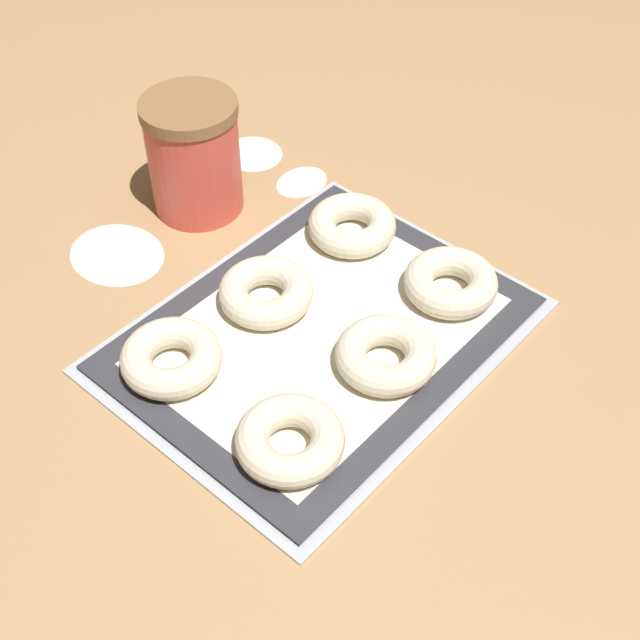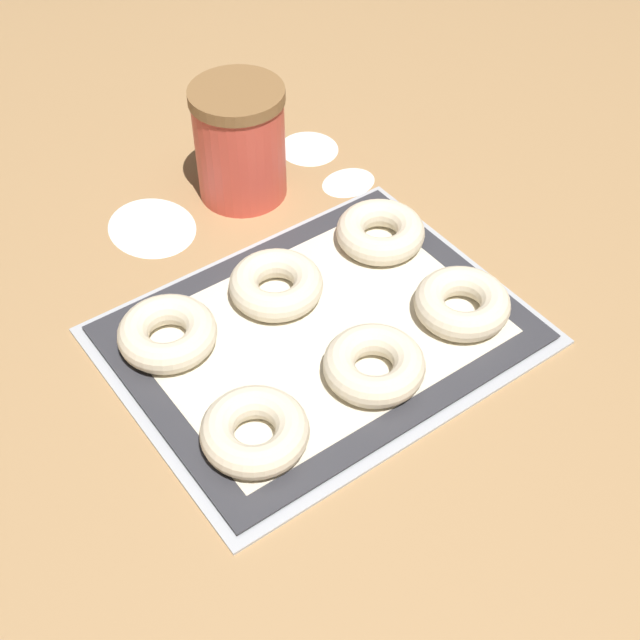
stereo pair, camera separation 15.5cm
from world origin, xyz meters
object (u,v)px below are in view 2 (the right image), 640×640
Objects in this scene: bagel_front_right at (462,303)px; bagel_back_center at (276,285)px; bagel_front_left at (255,431)px; bagel_back_right at (380,232)px; bagel_back_left at (167,333)px; bagel_front_center at (374,365)px; flour_canister at (240,142)px; baking_tray at (320,335)px.

bagel_front_right and bagel_back_center have the same top height.
bagel_back_center is at bearing 50.25° from bagel_front_left.
bagel_front_left is 1.00× the size of bagel_back_center.
bagel_front_left and bagel_back_right have the same top height.
bagel_front_left and bagel_back_left have the same top height.
bagel_front_center is at bearing -174.21° from bagel_front_right.
bagel_front_center is 0.14m from bagel_front_right.
bagel_back_center is at bearing -112.30° from flour_canister.
bagel_front_left is 1.00× the size of bagel_back_left.
bagel_front_center is at bearing -85.30° from baking_tray.
bagel_front_center is at bearing -100.52° from flour_canister.
bagel_back_left is at bearing 179.39° from bagel_back_right.
bagel_back_left is 0.31m from flour_canister.
bagel_back_center is at bearing 95.85° from baking_tray.
baking_tray is 4.12× the size of bagel_front_center.
bagel_back_left reaches higher than baking_tray.
bagel_front_left is 0.30m from bagel_front_right.
bagel_back_left is (-0.16, 0.17, 0.00)m from bagel_front_center.
bagel_front_center is at bearing -130.50° from bagel_back_right.
bagel_front_center is 1.00× the size of bagel_back_left.
baking_tray is 0.17m from bagel_front_right.
bagel_back_left is at bearing 177.60° from bagel_back_center.
baking_tray is 4.12× the size of bagel_front_right.
bagel_front_left is 0.17m from bagel_back_left.
bagel_back_right is at bearing -0.61° from bagel_back_left.
bagel_front_right is at bearing 5.79° from bagel_front_center.
bagel_front_center and bagel_back_center have the same top height.
bagel_back_left is (-0.00, 0.17, 0.00)m from bagel_front_left.
baking_tray is 0.18m from bagel_back_right.
bagel_back_left is (-0.30, 0.16, 0.00)m from bagel_front_right.
bagel_back_center is at bearing -179.02° from bagel_back_right.
bagel_front_right is 0.34m from bagel_back_left.
bagel_back_center is 1.00× the size of bagel_back_right.
bagel_front_right is (0.14, 0.01, 0.00)m from bagel_front_center.
bagel_front_left and bagel_back_center have the same top height.
flour_canister reaches higher than bagel_back_right.
flour_canister is (0.22, 0.37, 0.05)m from bagel_front_left.
bagel_back_center is 0.71× the size of flour_canister.
flour_canister is (0.07, 0.38, 0.05)m from bagel_front_center.
bagel_back_right is (0.00, 0.16, 0.00)m from bagel_front_right.
bagel_front_right is (0.15, -0.08, 0.03)m from baking_tray.
bagel_back_right is (0.15, 0.08, 0.03)m from baking_tray.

